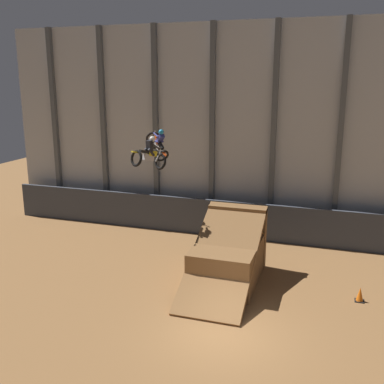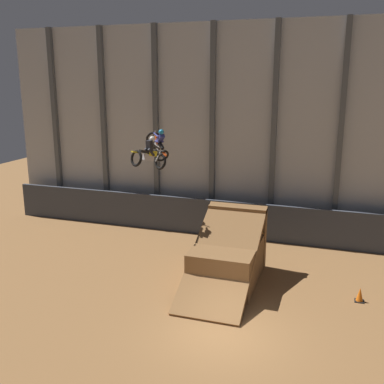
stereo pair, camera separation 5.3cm
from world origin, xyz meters
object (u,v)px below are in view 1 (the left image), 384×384
Objects in this scene: dirt_ramp at (229,257)px; rider_bike_left_air at (158,143)px; traffic_cone_near_ramp at (360,295)px; rider_bike_right_air at (149,155)px.

rider_bike_left_air is (-4.48, 3.01, 4.39)m from dirt_ramp.
rider_bike_right_air is at bearing 176.23° from traffic_cone_near_ramp.
rider_bike_left_air is 2.94× the size of traffic_cone_near_ramp.
dirt_ramp reaches higher than traffic_cone_near_ramp.
rider_bike_right_air is at bearing 177.56° from dirt_ramp.
rider_bike_left_air is at bearing 146.07° from dirt_ramp.
rider_bike_right_air is at bearing -122.14° from rider_bike_left_air.
dirt_ramp is at bearing -80.57° from rider_bike_left_air.
dirt_ramp is at bearing 24.72° from rider_bike_right_air.
rider_bike_left_air is 2.95m from rider_bike_right_air.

